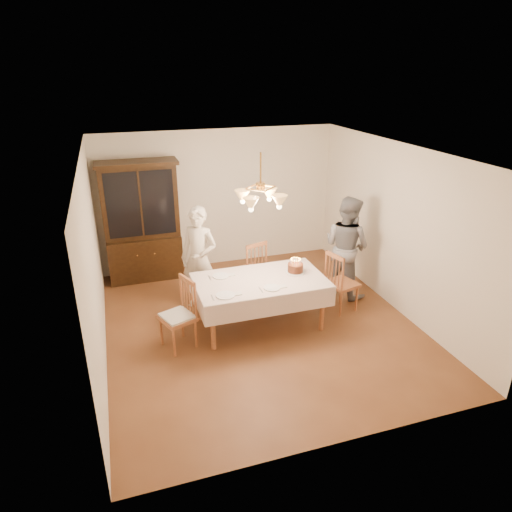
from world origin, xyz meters
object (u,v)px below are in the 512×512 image
object	(u,v)px
dining_table	(260,284)
china_hutch	(142,224)
elderly_woman	(199,259)
chair_far_side	(251,271)
birthday_cake	(295,268)

from	to	relation	value
dining_table	china_hutch	distance (m)	2.72
dining_table	elderly_woman	size ratio (longest dim) A/B	1.13
chair_far_side	dining_table	bearing A→B (deg)	-99.13
elderly_woman	birthday_cake	size ratio (longest dim) A/B	5.61
elderly_woman	chair_far_side	bearing A→B (deg)	48.75
dining_table	birthday_cake	distance (m)	0.60
china_hutch	chair_far_side	xyz separation A→B (m)	(1.63, -1.27, -0.60)
china_hutch	elderly_woman	bearing A→B (deg)	-62.45
chair_far_side	elderly_woman	world-z (taller)	elderly_woman
china_hutch	elderly_woman	distance (m)	1.61
china_hutch	birthday_cake	size ratio (longest dim) A/B	7.20
dining_table	elderly_woman	xyz separation A→B (m)	(-0.73, 0.84, 0.16)
elderly_woman	dining_table	bearing A→B (deg)	-9.25
china_hutch	elderly_woman	size ratio (longest dim) A/B	1.28
dining_table	birthday_cake	world-z (taller)	birthday_cake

